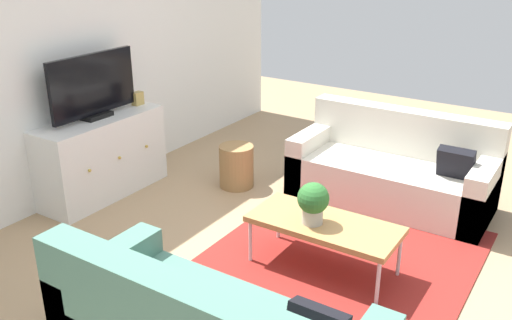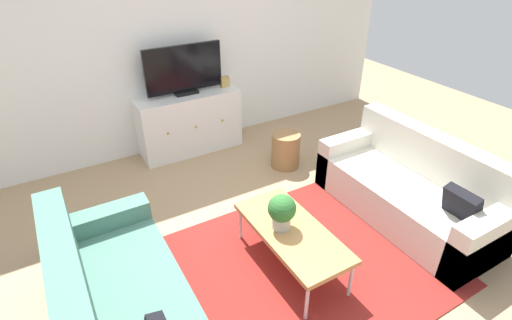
% 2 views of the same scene
% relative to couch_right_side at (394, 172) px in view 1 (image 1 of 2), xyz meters
% --- Properties ---
extents(ground_plane, '(10.00, 10.00, 0.00)m').
position_rel_couch_right_side_xyz_m(ground_plane, '(-1.43, 0.10, -0.28)').
color(ground_plane, tan).
extents(wall_back, '(6.40, 0.12, 2.70)m').
position_rel_couch_right_side_xyz_m(wall_back, '(-1.43, 2.65, 1.07)').
color(wall_back, white).
rests_on(wall_back, ground_plane).
extents(area_rug, '(2.50, 1.90, 0.01)m').
position_rel_couch_right_side_xyz_m(area_rug, '(-1.43, -0.05, -0.27)').
color(area_rug, maroon).
rests_on(area_rug, ground_plane).
extents(couch_right_side, '(0.80, 1.80, 0.83)m').
position_rel_couch_right_side_xyz_m(couch_right_side, '(0.00, 0.00, 0.00)').
color(couch_right_side, beige).
rests_on(couch_right_side, ground_plane).
extents(coffee_table, '(0.50, 1.10, 0.40)m').
position_rel_couch_right_side_xyz_m(coffee_table, '(-1.44, 0.02, 0.09)').
color(coffee_table, '#B7844C').
rests_on(coffee_table, ground_plane).
extents(potted_plant, '(0.23, 0.23, 0.31)m').
position_rel_couch_right_side_xyz_m(potted_plant, '(-1.50, 0.08, 0.29)').
color(potted_plant, '#B7B2A8').
rests_on(potted_plant, coffee_table).
extents(tv_console, '(1.28, 0.47, 0.77)m').
position_rel_couch_right_side_xyz_m(tv_console, '(-1.39, 2.37, 0.11)').
color(tv_console, white).
rests_on(tv_console, ground_plane).
extents(flat_screen_tv, '(0.95, 0.16, 0.59)m').
position_rel_couch_right_side_xyz_m(flat_screen_tv, '(-1.39, 2.39, 0.78)').
color(flat_screen_tv, black).
rests_on(flat_screen_tv, tv_console).
extents(mantel_clock, '(0.11, 0.07, 0.13)m').
position_rel_couch_right_side_xyz_m(mantel_clock, '(-0.87, 2.37, 0.56)').
color(mantel_clock, tan).
rests_on(mantel_clock, tv_console).
extents(wicker_basket, '(0.34, 0.34, 0.42)m').
position_rel_couch_right_side_xyz_m(wicker_basket, '(-0.56, 1.41, -0.06)').
color(wicker_basket, '#9E7547').
rests_on(wicker_basket, ground_plane).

